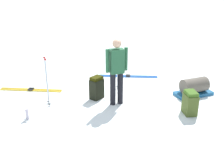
{
  "coord_description": "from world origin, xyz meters",
  "views": [
    {
      "loc": [
        -6.3,
        0.56,
        3.06
      ],
      "look_at": [
        0.0,
        0.0,
        0.7
      ],
      "focal_mm": 41.58,
      "sensor_mm": 36.0,
      "label": 1
    }
  ],
  "objects_px": {
    "backpack_large_dark": "(97,88)",
    "ski_poles_planted_far": "(118,66)",
    "ski_pair_near": "(128,76)",
    "gear_sled": "(194,87)",
    "skier_standing": "(117,69)",
    "backpack_bright": "(190,103)",
    "ski_poles_planted_near": "(47,79)",
    "ski_pair_far": "(31,90)",
    "thermos_bottle": "(27,114)"
  },
  "relations": [
    {
      "from": "ski_pair_near",
      "to": "gear_sled",
      "type": "xyz_separation_m",
      "value": [
        -1.56,
        -1.59,
        0.21
      ]
    },
    {
      "from": "ski_pair_near",
      "to": "thermos_bottle",
      "type": "xyz_separation_m",
      "value": [
        -2.49,
        2.69,
        0.12
      ]
    },
    {
      "from": "backpack_large_dark",
      "to": "thermos_bottle",
      "type": "distance_m",
      "value": 1.89
    },
    {
      "from": "skier_standing",
      "to": "ski_pair_far",
      "type": "distance_m",
      "value": 2.76
    },
    {
      "from": "ski_pair_near",
      "to": "ski_poles_planted_far",
      "type": "xyz_separation_m",
      "value": [
        -1.01,
        0.44,
        0.7
      ]
    },
    {
      "from": "ski_pair_near",
      "to": "ski_pair_far",
      "type": "height_order",
      "value": "same"
    },
    {
      "from": "ski_poles_planted_far",
      "to": "ski_pair_near",
      "type": "bearing_deg",
      "value": -23.31
    },
    {
      "from": "backpack_bright",
      "to": "thermos_bottle",
      "type": "distance_m",
      "value": 3.78
    },
    {
      "from": "ski_poles_planted_far",
      "to": "thermos_bottle",
      "type": "bearing_deg",
      "value": 123.23
    },
    {
      "from": "ski_pair_far",
      "to": "backpack_large_dark",
      "type": "height_order",
      "value": "backpack_large_dark"
    },
    {
      "from": "ski_pair_far",
      "to": "backpack_bright",
      "type": "relative_size",
      "value": 3.13
    },
    {
      "from": "skier_standing",
      "to": "ski_pair_near",
      "type": "distance_m",
      "value": 2.19
    },
    {
      "from": "ski_pair_near",
      "to": "backpack_bright",
      "type": "height_order",
      "value": "backpack_bright"
    },
    {
      "from": "skier_standing",
      "to": "gear_sled",
      "type": "bearing_deg",
      "value": -81.18
    },
    {
      "from": "backpack_large_dark",
      "to": "ski_poles_planted_far",
      "type": "bearing_deg",
      "value": -51.07
    },
    {
      "from": "ski_poles_planted_near",
      "to": "ski_poles_planted_far",
      "type": "distance_m",
      "value": 2.03
    },
    {
      "from": "thermos_bottle",
      "to": "ski_poles_planted_near",
      "type": "bearing_deg",
      "value": -29.46
    },
    {
      "from": "ski_pair_far",
      "to": "ski_poles_planted_far",
      "type": "xyz_separation_m",
      "value": [
        -0.18,
        -2.51,
        0.7
      ]
    },
    {
      "from": "backpack_bright",
      "to": "gear_sled",
      "type": "distance_m",
      "value": 1.12
    },
    {
      "from": "ski_poles_planted_near",
      "to": "gear_sled",
      "type": "bearing_deg",
      "value": -86.35
    },
    {
      "from": "backpack_large_dark",
      "to": "ski_poles_planted_near",
      "type": "distance_m",
      "value": 1.32
    },
    {
      "from": "backpack_large_dark",
      "to": "gear_sled",
      "type": "height_order",
      "value": "backpack_large_dark"
    },
    {
      "from": "backpack_bright",
      "to": "ski_poles_planted_near",
      "type": "bearing_deg",
      "value": 77.47
    },
    {
      "from": "ski_pair_far",
      "to": "gear_sled",
      "type": "xyz_separation_m",
      "value": [
        -0.73,
        -4.54,
        0.21
      ]
    },
    {
      "from": "skier_standing",
      "to": "ski_poles_planted_near",
      "type": "distance_m",
      "value": 1.74
    },
    {
      "from": "ski_pair_near",
      "to": "ski_pair_far",
      "type": "xyz_separation_m",
      "value": [
        -0.83,
        2.95,
        0.0
      ]
    },
    {
      "from": "skier_standing",
      "to": "ski_poles_planted_far",
      "type": "relative_size",
      "value": 1.33
    },
    {
      "from": "thermos_bottle",
      "to": "skier_standing",
      "type": "bearing_deg",
      "value": -74.18
    },
    {
      "from": "ski_pair_near",
      "to": "ski_poles_planted_far",
      "type": "distance_m",
      "value": 1.31
    },
    {
      "from": "backpack_large_dark",
      "to": "ski_poles_planted_far",
      "type": "distance_m",
      "value": 0.91
    },
    {
      "from": "ski_pair_near",
      "to": "backpack_bright",
      "type": "bearing_deg",
      "value": -156.96
    },
    {
      "from": "ski_pair_far",
      "to": "ski_poles_planted_near",
      "type": "height_order",
      "value": "ski_poles_planted_near"
    },
    {
      "from": "backpack_bright",
      "to": "ski_poles_planted_far",
      "type": "distance_m",
      "value": 2.21
    },
    {
      "from": "skier_standing",
      "to": "ski_poles_planted_near",
      "type": "bearing_deg",
      "value": 87.04
    },
    {
      "from": "skier_standing",
      "to": "gear_sled",
      "type": "relative_size",
      "value": 1.52
    },
    {
      "from": "ski_pair_near",
      "to": "gear_sled",
      "type": "relative_size",
      "value": 1.7
    },
    {
      "from": "ski_pair_far",
      "to": "backpack_large_dark",
      "type": "bearing_deg",
      "value": -110.46
    },
    {
      "from": "ski_poles_planted_near",
      "to": "gear_sled",
      "type": "distance_m",
      "value": 3.93
    },
    {
      "from": "thermos_bottle",
      "to": "backpack_bright",
      "type": "bearing_deg",
      "value": -91.02
    },
    {
      "from": "ski_pair_far",
      "to": "ski_poles_planted_near",
      "type": "relative_size",
      "value": 1.43
    },
    {
      "from": "skier_standing",
      "to": "gear_sled",
      "type": "height_order",
      "value": "skier_standing"
    },
    {
      "from": "gear_sled",
      "to": "backpack_bright",
      "type": "bearing_deg",
      "value": 153.4
    },
    {
      "from": "ski_pair_far",
      "to": "thermos_bottle",
      "type": "xyz_separation_m",
      "value": [
        -1.66,
        -0.26,
        0.12
      ]
    },
    {
      "from": "ski_pair_near",
      "to": "skier_standing",
      "type": "bearing_deg",
      "value": 162.9
    },
    {
      "from": "backpack_bright",
      "to": "ski_poles_planted_near",
      "type": "xyz_separation_m",
      "value": [
        0.75,
        3.39,
        0.42
      ]
    },
    {
      "from": "backpack_large_dark",
      "to": "gear_sled",
      "type": "relative_size",
      "value": 0.55
    },
    {
      "from": "skier_standing",
      "to": "gear_sled",
      "type": "xyz_separation_m",
      "value": [
        0.34,
        -2.17,
        -0.73
      ]
    },
    {
      "from": "ski_pair_far",
      "to": "ski_poles_planted_far",
      "type": "height_order",
      "value": "ski_poles_planted_far"
    },
    {
      "from": "ski_poles_planted_near",
      "to": "gear_sled",
      "type": "relative_size",
      "value": 1.13
    },
    {
      "from": "backpack_bright",
      "to": "ski_pair_far",
      "type": "bearing_deg",
      "value": 66.81
    }
  ]
}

